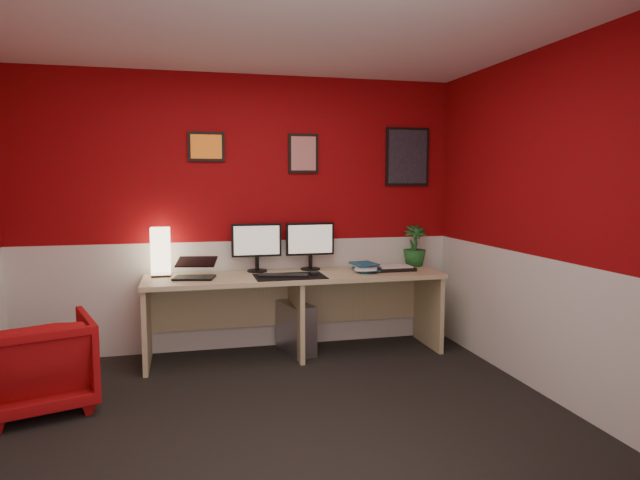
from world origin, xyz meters
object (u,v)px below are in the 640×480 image
Objects in this scene: potted_plant at (415,246)px; armchair at (38,363)px; pc_tower at (296,328)px; laptop at (194,266)px; monitor_right at (310,239)px; monitor_left at (257,240)px; shoji_lamp at (161,253)px; zen_tray at (394,269)px; desk at (296,315)px.

potted_plant reaches higher than armchair.
armchair reaches higher than pc_tower.
laptop is 1.10m from monitor_right.
monitor_right is (0.49, -0.01, 0.00)m from monitor_left.
shoji_lamp reaches higher than potted_plant.
armchair is at bearing -130.33° from shoji_lamp.
zen_tray is at bearing 176.85° from armchair.
laptop is at bearing -179.02° from zen_tray.
laptop is at bearing -163.53° from armchair.
pc_tower is (-0.91, 0.07, -0.52)m from zen_tray.
monitor_right is 1.47× the size of potted_plant.
shoji_lamp reaches higher than zen_tray.
shoji_lamp is at bearing 175.39° from zen_tray.
monitor_right reaches higher than laptop.
laptop reaches higher than desk.
monitor_left and monitor_right have the same top height.
potted_plant is 1.39m from pc_tower.
zen_tray is at bearing 0.60° from desk.
potted_plant reaches higher than desk.
laptop is 0.94× the size of zen_tray.
pc_tower is at bearing -4.66° from shoji_lamp.
zen_tray reaches higher than armchair.
desk is 0.99m from laptop.
armchair is at bearing -165.20° from zen_tray.
desk is 4.48× the size of monitor_left.
desk is at bearing -176.85° from armchair.
shoji_lamp is 2.09m from zen_tray.
monitor_left is at bearing 141.97° from pc_tower.
monitor_left reaches higher than potted_plant.
zen_tray is 0.39m from potted_plant.
laptop is at bearing -167.24° from monitor_right.
potted_plant is at bearing -0.64° from monitor_right.
desk is 6.60× the size of potted_plant.
monitor_left is at bearing 179.35° from monitor_right.
armchair is (-1.94, -0.83, 0.09)m from pc_tower.
laptop reaches higher than armchair.
zen_tray reaches higher than desk.
laptop is (-0.87, -0.02, 0.47)m from desk.
desk is 0.71m from monitor_right.
zen_tray is (1.80, 0.03, -0.09)m from laptop.
zen_tray is at bearing 13.36° from laptop.
desk is at bearing 13.77° from laptop.
shoji_lamp reaches higher than armchair.
laptop is 1.38m from armchair.
shoji_lamp is (-1.15, 0.18, 0.56)m from desk.
monitor_left is at bearing 170.19° from zen_tray.
monitor_left is 1.28m from zen_tray.
monitor_right is (0.18, 0.22, 0.66)m from desk.
monitor_right is at bearing 164.33° from zen_tray.
potted_plant is at bearing 18.62° from laptop.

